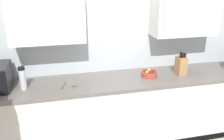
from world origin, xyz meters
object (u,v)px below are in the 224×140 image
(thermos_flask, at_px, (23,78))
(knife_block, at_px, (181,66))
(wooden_spoon, at_px, (69,85))
(fruit_bowl, at_px, (149,74))

(thermos_flask, height_order, knife_block, knife_block)
(knife_block, height_order, wooden_spoon, knife_block)
(fruit_bowl, height_order, wooden_spoon, fruit_bowl)
(knife_block, relative_size, wooden_spoon, 1.55)
(fruit_bowl, relative_size, wooden_spoon, 1.00)
(fruit_bowl, bearing_deg, thermos_flask, -179.20)
(thermos_flask, relative_size, wooden_spoon, 1.32)
(wooden_spoon, bearing_deg, thermos_flask, 176.84)
(knife_block, distance_m, wooden_spoon, 1.46)
(thermos_flask, xyz_separation_m, fruit_bowl, (1.53, 0.02, -0.09))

